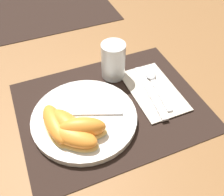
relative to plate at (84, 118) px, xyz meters
The scene contains 13 objects.
ground_plane 0.08m from the plate, 13.60° to the left, with size 3.00×3.00×0.00m, color olive.
placemat 0.08m from the plate, 13.60° to the left, with size 0.46×0.36×0.00m.
placemat_far 0.58m from the plate, 84.42° to the left, with size 0.46×0.36×0.00m.
plate is the anchor object (origin of this frame).
juice_glass 0.18m from the plate, 44.52° to the left, with size 0.07×0.07×0.10m.
napkin 0.20m from the plate, ahead, with size 0.12×0.20×0.00m.
knife 0.19m from the plate, ahead, with size 0.04×0.20×0.01m.
spoon 0.23m from the plate, 16.31° to the left, with size 0.05×0.18×0.01m.
fork 0.02m from the plate, 135.40° to the left, with size 0.18×0.09×0.00m.
citrus_wedge_0 0.07m from the plate, behind, with size 0.06×0.13×0.04m.
citrus_wedge_1 0.06m from the plate, 148.94° to the right, with size 0.09×0.12×0.04m.
citrus_wedge_2 0.08m from the plate, 126.37° to the right, with size 0.12×0.12×0.04m.
citrus_wedge_3 0.06m from the plate, 111.71° to the right, with size 0.12×0.08×0.05m.
Camera 1 is at (-0.17, -0.41, 0.50)m, focal length 42.00 mm.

